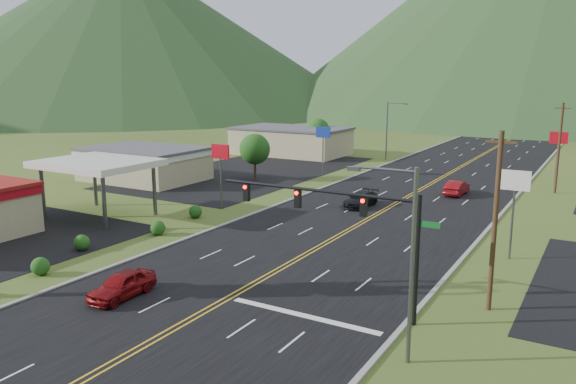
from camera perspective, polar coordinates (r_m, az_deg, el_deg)
The scene contains 18 objects.
traffic_signal at distance 30.54m, azimuth 5.89°, elevation -2.51°, with size 13.10×0.43×7.00m.
streetlight_east at distance 25.36m, azimuth 11.85°, elevation -6.02°, with size 3.28×0.25×9.00m.
streetlight_west at distance 88.70m, azimuth 10.21°, elevation 6.56°, with size 3.28×0.25×9.00m.
gas_canopy at distance 54.20m, azimuth -18.81°, elevation 2.65°, with size 10.00×8.00×5.30m.
building_west_mid at distance 72.62m, azimuth -14.41°, elevation 2.97°, with size 14.40×10.40×4.10m.
building_west_far at distance 94.06m, azimuth 0.31°, elevation 5.23°, with size 18.40×11.40×4.50m.
pole_sign_west_a at distance 54.53m, azimuth -6.87°, elevation 3.43°, with size 2.00×0.18×6.40m.
pole_sign_west_b at distance 73.15m, azimuth 3.59°, elevation 5.57°, with size 2.00×0.18×6.40m.
pole_sign_east_a at distance 42.12m, azimuth 22.05°, elevation 0.23°, with size 2.00×0.18×6.40m.
pole_sign_east_b at distance 73.65m, azimuth 25.76°, elevation 4.48°, with size 2.00×0.18×6.40m.
tree_west_a at distance 70.26m, azimuth -3.40°, elevation 4.37°, with size 3.84×3.84×5.82m.
tree_west_b at distance 95.97m, azimuth 3.07°, elevation 6.32°, with size 3.84×3.84×5.82m.
utility_pole_a at distance 32.36m, azimuth 20.29°, elevation -2.75°, with size 1.60×0.28×10.00m.
utility_pole_b at distance 68.65m, azimuth 25.83°, elevation 4.10°, with size 1.60×0.28×10.00m.
mountain_nw at distance 233.03m, azimuth -16.32°, elevation 15.44°, with size 190.00×190.00×60.00m, color #1C3A1A.
car_red_near at distance 34.73m, azimuth -16.52°, elevation -9.08°, with size 1.80×4.48×1.53m, color maroon.
car_dark_mid at distance 56.43m, azimuth 7.39°, elevation -0.78°, with size 2.00×4.93×1.43m, color black.
car_red_far at distance 64.21m, azimuth 16.77°, elevation 0.39°, with size 1.65×4.75×1.56m, color maroon.
Camera 1 is at (18.59, -13.03, 12.77)m, focal length 35.00 mm.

